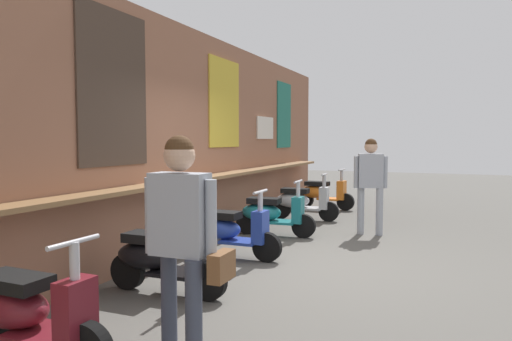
{
  "coord_description": "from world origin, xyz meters",
  "views": [
    {
      "loc": [
        -5.89,
        -1.79,
        1.66
      ],
      "look_at": [
        1.41,
        1.26,
        1.13
      ],
      "focal_mm": 33.28,
      "sensor_mm": 36.0,
      "label": 1
    }
  ],
  "objects_px": {
    "scooter_maroon": "(26,312)",
    "scooter_orange": "(322,193)",
    "scooter_silver": "(301,201)",
    "scooter_blue": "(228,230)",
    "shopper_with_handbag": "(182,228)",
    "scooter_black": "(160,258)",
    "shopper_browsing": "(371,176)",
    "scooter_teal": "(271,213)"
  },
  "relations": [
    {
      "from": "scooter_black",
      "to": "shopper_browsing",
      "type": "height_order",
      "value": "shopper_browsing"
    },
    {
      "from": "scooter_teal",
      "to": "shopper_browsing",
      "type": "relative_size",
      "value": 0.84
    },
    {
      "from": "shopper_with_handbag",
      "to": "shopper_browsing",
      "type": "distance_m",
      "value": 5.43
    },
    {
      "from": "scooter_blue",
      "to": "scooter_teal",
      "type": "height_order",
      "value": "same"
    },
    {
      "from": "scooter_black",
      "to": "scooter_blue",
      "type": "bearing_deg",
      "value": 89.41
    },
    {
      "from": "scooter_blue",
      "to": "scooter_silver",
      "type": "bearing_deg",
      "value": 89.6
    },
    {
      "from": "scooter_silver",
      "to": "shopper_with_handbag",
      "type": "distance_m",
      "value": 6.51
    },
    {
      "from": "scooter_orange",
      "to": "shopper_with_handbag",
      "type": "xyz_separation_m",
      "value": [
        -8.07,
        -1.1,
        0.64
      ]
    },
    {
      "from": "scooter_silver",
      "to": "shopper_with_handbag",
      "type": "relative_size",
      "value": 0.83
    },
    {
      "from": "scooter_maroon",
      "to": "scooter_blue",
      "type": "height_order",
      "value": "same"
    },
    {
      "from": "scooter_blue",
      "to": "scooter_teal",
      "type": "distance_m",
      "value": 1.66
    },
    {
      "from": "scooter_black",
      "to": "scooter_blue",
      "type": "height_order",
      "value": "same"
    },
    {
      "from": "scooter_black",
      "to": "scooter_blue",
      "type": "relative_size",
      "value": 1.0
    },
    {
      "from": "scooter_teal",
      "to": "scooter_black",
      "type": "bearing_deg",
      "value": -93.44
    },
    {
      "from": "scooter_silver",
      "to": "shopper_browsing",
      "type": "bearing_deg",
      "value": -35.66
    },
    {
      "from": "scooter_black",
      "to": "shopper_browsing",
      "type": "xyz_separation_m",
      "value": [
        4.07,
        -1.56,
        0.64
      ]
    },
    {
      "from": "scooter_maroon",
      "to": "scooter_orange",
      "type": "distance_m",
      "value": 8.45
    },
    {
      "from": "scooter_blue",
      "to": "scooter_silver",
      "type": "relative_size",
      "value": 1.0
    },
    {
      "from": "shopper_browsing",
      "to": "scooter_silver",
      "type": "bearing_deg",
      "value": 40.67
    },
    {
      "from": "scooter_black",
      "to": "scooter_orange",
      "type": "distance_m",
      "value": 6.73
    },
    {
      "from": "scooter_orange",
      "to": "shopper_browsing",
      "type": "xyz_separation_m",
      "value": [
        -2.66,
        -1.56,
        0.64
      ]
    },
    {
      "from": "scooter_teal",
      "to": "scooter_silver",
      "type": "height_order",
      "value": "same"
    },
    {
      "from": "scooter_black",
      "to": "scooter_orange",
      "type": "height_order",
      "value": "same"
    },
    {
      "from": "scooter_black",
      "to": "scooter_silver",
      "type": "height_order",
      "value": "same"
    },
    {
      "from": "scooter_blue",
      "to": "scooter_black",
      "type": "bearing_deg",
      "value": -90.4
    },
    {
      "from": "scooter_blue",
      "to": "shopper_browsing",
      "type": "relative_size",
      "value": 0.84
    },
    {
      "from": "scooter_maroon",
      "to": "scooter_blue",
      "type": "relative_size",
      "value": 1.0
    },
    {
      "from": "scooter_maroon",
      "to": "scooter_orange",
      "type": "bearing_deg",
      "value": 91.16
    },
    {
      "from": "scooter_orange",
      "to": "scooter_blue",
      "type": "bearing_deg",
      "value": -85.45
    },
    {
      "from": "scooter_teal",
      "to": "shopper_with_handbag",
      "type": "distance_m",
      "value": 4.83
    },
    {
      "from": "scooter_teal",
      "to": "scooter_orange",
      "type": "height_order",
      "value": "same"
    },
    {
      "from": "scooter_teal",
      "to": "shopper_browsing",
      "type": "height_order",
      "value": "shopper_browsing"
    },
    {
      "from": "scooter_blue",
      "to": "shopper_with_handbag",
      "type": "xyz_separation_m",
      "value": [
        -3.0,
        -1.1,
        0.64
      ]
    },
    {
      "from": "scooter_silver",
      "to": "scooter_blue",
      "type": "bearing_deg",
      "value": -93.53
    },
    {
      "from": "shopper_with_handbag",
      "to": "shopper_browsing",
      "type": "height_order",
      "value": "shopper_with_handbag"
    },
    {
      "from": "scooter_black",
      "to": "shopper_with_handbag",
      "type": "xyz_separation_m",
      "value": [
        -1.34,
        -1.1,
        0.64
      ]
    },
    {
      "from": "scooter_black",
      "to": "shopper_with_handbag",
      "type": "height_order",
      "value": "shopper_with_handbag"
    },
    {
      "from": "scooter_maroon",
      "to": "scooter_teal",
      "type": "xyz_separation_m",
      "value": [
        5.04,
        -0.0,
        0.0
      ]
    },
    {
      "from": "scooter_teal",
      "to": "shopper_browsing",
      "type": "distance_m",
      "value": 1.84
    },
    {
      "from": "scooter_blue",
      "to": "scooter_orange",
      "type": "relative_size",
      "value": 1.0
    },
    {
      "from": "scooter_blue",
      "to": "scooter_maroon",
      "type": "bearing_deg",
      "value": -90.4
    },
    {
      "from": "scooter_silver",
      "to": "scooter_orange",
      "type": "bearing_deg",
      "value": 86.47
    }
  ]
}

